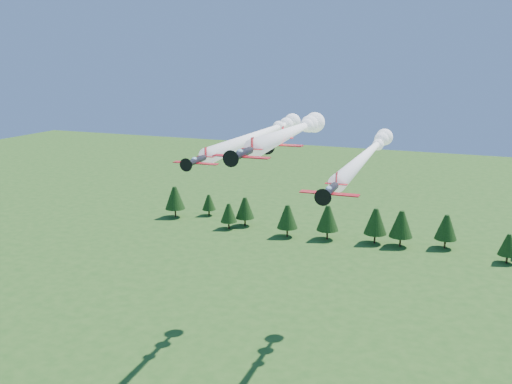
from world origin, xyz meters
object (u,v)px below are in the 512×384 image
at_px(plane_lead, 296,130).
at_px(plane_slot, 275,142).
at_px(plane_left, 265,133).
at_px(plane_right, 369,152).

xyz_separation_m(plane_lead, plane_slot, (-0.07, -9.60, -0.65)).
relative_size(plane_left, plane_slot, 6.24).
xyz_separation_m(plane_left, plane_slot, (11.13, -24.80, 2.24)).
relative_size(plane_lead, plane_right, 0.72).
distance_m(plane_lead, plane_right, 21.14).
distance_m(plane_lead, plane_slot, 9.62).
relative_size(plane_left, plane_right, 0.95).
xyz_separation_m(plane_right, plane_slot, (-8.56, -28.02, 5.33)).
bearing_deg(plane_slot, plane_left, 109.96).
bearing_deg(plane_left, plane_lead, -56.77).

